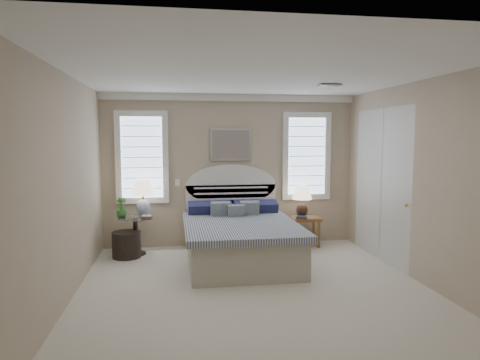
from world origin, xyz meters
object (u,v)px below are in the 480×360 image
nightstand_right (305,225)px  floor_pot (127,245)px  lamp_right (302,198)px  bed (239,236)px  lamp_left (143,194)px  side_table_left (136,232)px

nightstand_right → floor_pot: bearing=-175.4°
lamp_right → floor_pot: bearing=-175.7°
bed → lamp_left: bed is taller
floor_pot → lamp_left: bearing=46.2°
nightstand_right → lamp_right: size_ratio=0.94×
floor_pot → lamp_right: 3.09m
side_table_left → lamp_left: lamp_left is taller
nightstand_right → lamp_right: bearing=-164.9°
floor_pot → lamp_left: (0.26, 0.27, 0.79)m
bed → lamp_right: size_ratio=4.02×
bed → nightstand_right: bed is taller
bed → nightstand_right: (1.30, 0.69, 0.00)m
side_table_left → lamp_right: 2.92m
floor_pot → side_table_left: bearing=47.9°
bed → floor_pot: 1.85m
lamp_right → lamp_left: bearing=179.1°
bed → nightstand_right: bearing=28.0°
nightstand_right → floor_pot: nightstand_right is taller
lamp_right → bed: bearing=-151.3°
bed → lamp_left: bearing=154.9°
bed → lamp_right: 1.48m
nightstand_right → lamp_right: 0.49m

